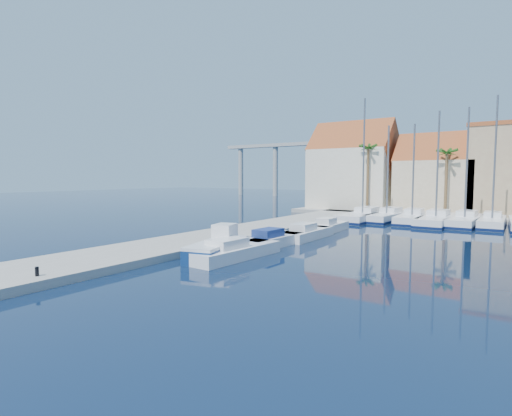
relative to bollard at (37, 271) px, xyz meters
The scene contains 20 objects.
ground 7.63m from the bollard, 21.99° to the left, with size 260.00×260.00×0.00m, color black.
quay_west 16.47m from the bollard, 96.83° to the left, with size 6.00×77.00×0.50m, color gray.
shore_north 53.63m from the bollard, 71.47° to the left, with size 54.00×16.00×0.50m, color gray.
bollard is the anchor object (origin of this frame).
fishing_boat 10.87m from the bollard, 74.96° to the left, with size 3.48×6.39×2.13m.
motorboat_west_0 11.46m from the bollard, 70.14° to the left, with size 2.70×7.39×1.40m.
motorboat_west_1 16.62m from the bollard, 78.01° to the left, with size 2.42×6.74×1.40m.
motorboat_west_2 21.36m from the bollard, 79.37° to the left, with size 2.18×6.70×1.40m.
motorboat_west_3 26.47m from the bollard, 82.13° to the left, with size 2.29×6.33×1.40m.
sailboat_0 38.16m from the bollard, 85.38° to the left, with size 3.21×11.87×14.69m.
sailboat_1 39.62m from the bollard, 81.79° to the left, with size 3.31×10.36×11.43m.
sailboat_2 39.82m from the bollard, 77.54° to the left, with size 3.36×10.31×11.36m.
sailboat_3 40.21m from the bollard, 73.75° to the left, with size 2.97×11.12×12.55m.
sailboat_4 41.79m from the bollard, 70.37° to the left, with size 3.01×10.31×12.80m.
sailboat_5 42.77m from the bollard, 67.18° to the left, with size 2.57×9.10×13.79m.
building_0 50.27m from the bollard, 93.40° to the left, with size 12.30×9.00×13.50m.
building_1 50.86m from the bollard, 79.72° to the left, with size 10.30×8.00×11.00m.
palm_0 45.63m from the bollard, 88.67° to the left, with size 2.60×2.60×10.15m.
palm_1 46.77m from the bollard, 76.17° to the left, with size 2.60×2.60×9.15m.
viaduct 91.19m from the bollard, 110.68° to the left, with size 48.00×2.20×14.45m.
Camera 1 is at (12.83, -12.60, 5.40)m, focal length 28.00 mm.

